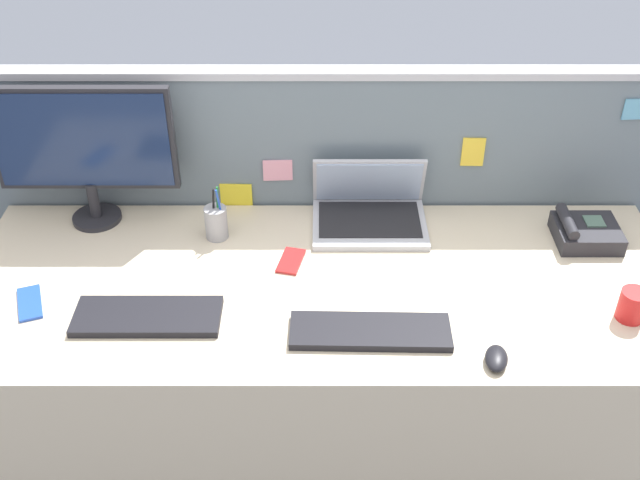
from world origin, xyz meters
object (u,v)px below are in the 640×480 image
at_px(desk_phone, 582,232).
at_px(cell_phone_red_case, 289,261).
at_px(coffee_mug, 631,304).
at_px(computer_mouse_right_hand, 494,358).
at_px(keyboard_main, 368,331).
at_px(laptop, 367,209).
at_px(pen_cup, 214,222).
at_px(cell_phone_blue_case, 27,304).
at_px(keyboard_spare, 145,317).
at_px(desktop_monitor, 80,145).

relative_size(desk_phone, cell_phone_red_case, 1.57).
height_order(desk_phone, coffee_mug, same).
bearing_deg(computer_mouse_right_hand, keyboard_main, 172.91).
distance_m(desk_phone, cell_phone_red_case, 0.94).
bearing_deg(coffee_mug, laptop, 145.54).
relative_size(pen_cup, cell_phone_red_case, 1.49).
bearing_deg(cell_phone_blue_case, coffee_mug, -21.92).
distance_m(computer_mouse_right_hand, cell_phone_blue_case, 1.32).
height_order(keyboard_spare, computer_mouse_right_hand, computer_mouse_right_hand).
height_order(computer_mouse_right_hand, pen_cup, pen_cup).
height_order(laptop, cell_phone_blue_case, laptop).
relative_size(laptop, keyboard_main, 0.84).
height_order(desk_phone, cell_phone_red_case, desk_phone).
height_order(cell_phone_red_case, coffee_mug, coffee_mug).
height_order(laptop, keyboard_spare, laptop).
height_order(laptop, keyboard_main, laptop).
height_order(cell_phone_red_case, cell_phone_blue_case, same).
bearing_deg(cell_phone_blue_case, pen_cup, 13.60).
relative_size(pen_cup, coffee_mug, 1.62).
distance_m(keyboard_spare, cell_phone_red_case, 0.48).
xyz_separation_m(laptop, computer_mouse_right_hand, (0.30, -0.67, -0.03)).
distance_m(desktop_monitor, computer_mouse_right_hand, 1.41).
relative_size(desktop_monitor, laptop, 1.56).
xyz_separation_m(desk_phone, pen_cup, (-1.18, 0.02, 0.02)).
relative_size(laptop, pen_cup, 1.98).
height_order(computer_mouse_right_hand, coffee_mug, coffee_mug).
bearing_deg(coffee_mug, desk_phone, 94.42).
relative_size(keyboard_main, cell_phone_blue_case, 2.92).
xyz_separation_m(keyboard_main, computer_mouse_right_hand, (0.33, -0.11, 0.01)).
relative_size(computer_mouse_right_hand, pen_cup, 0.53).
bearing_deg(computer_mouse_right_hand, cell_phone_red_case, 153.20).
bearing_deg(computer_mouse_right_hand, desktop_monitor, 162.09).
relative_size(desktop_monitor, coffee_mug, 4.99).
relative_size(keyboard_main, cell_phone_red_case, 3.48).
bearing_deg(computer_mouse_right_hand, cell_phone_blue_case, -178.85).
xyz_separation_m(keyboard_main, pen_cup, (-0.47, 0.46, 0.05)).
height_order(laptop, pen_cup, laptop).
bearing_deg(desk_phone, keyboard_spare, -164.08).
xyz_separation_m(desk_phone, coffee_mug, (0.03, -0.37, 0.01)).
relative_size(keyboard_spare, cell_phone_red_case, 3.25).
distance_m(laptop, keyboard_spare, 0.82).
xyz_separation_m(pen_cup, cell_phone_red_case, (0.24, -0.14, -0.05)).
bearing_deg(keyboard_spare, pen_cup, 69.20).
bearing_deg(computer_mouse_right_hand, desk_phone, 66.63).
height_order(computer_mouse_right_hand, cell_phone_red_case, computer_mouse_right_hand).
relative_size(keyboard_main, coffee_mug, 3.80).
distance_m(cell_phone_red_case, cell_phone_blue_case, 0.77).
distance_m(keyboard_spare, cell_phone_blue_case, 0.36).
height_order(keyboard_spare, cell_phone_blue_case, keyboard_spare).
height_order(keyboard_main, computer_mouse_right_hand, computer_mouse_right_hand).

